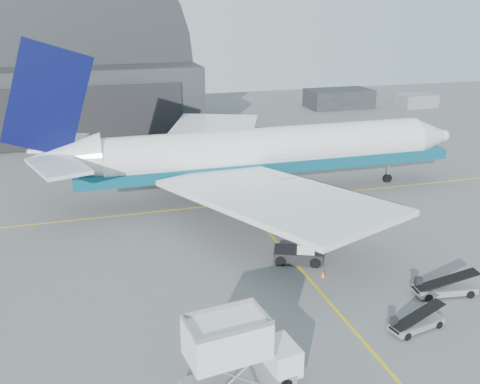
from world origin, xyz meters
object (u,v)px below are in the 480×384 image
object	(u,v)px
airliner	(253,153)
pushback_tug	(300,253)
belt_loader_a	(416,323)
catering_truck	(237,355)
belt_loader_b	(444,288)

from	to	relation	value
airliner	pushback_tug	xyz separation A→B (m)	(-1.31, -17.66, -4.50)
pushback_tug	belt_loader_a	bearing A→B (deg)	-49.65
catering_truck	pushback_tug	size ratio (longest dim) A/B	1.50
airliner	belt_loader_b	distance (m)	27.69
airliner	pushback_tug	bearing A→B (deg)	-94.25
airliner	pushback_tug	distance (m)	18.27
airliner	catering_truck	size ratio (longest dim) A/B	7.36
belt_loader_a	belt_loader_b	xyz separation A→B (m)	(4.86, 3.49, 0.08)
pushback_tug	belt_loader_a	xyz separation A→B (m)	(3.67, -12.16, -0.23)
catering_truck	pushback_tug	world-z (taller)	catering_truck
airliner	pushback_tug	size ratio (longest dim) A/B	11.01
catering_truck	belt_loader_a	xyz separation A→B (m)	(13.73, 2.45, -1.91)
belt_loader_b	airliner	bearing A→B (deg)	112.93
pushback_tug	airliner	bearing A→B (deg)	109.31
airliner	belt_loader_a	distance (m)	30.28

